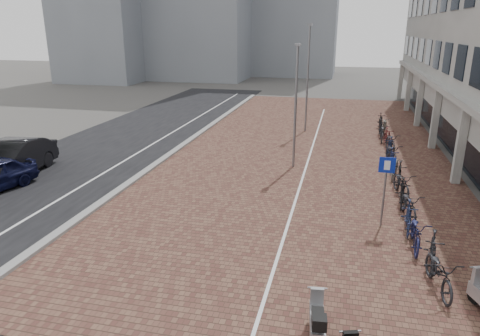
% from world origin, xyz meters
% --- Properties ---
extents(ground, '(140.00, 140.00, 0.00)m').
position_xyz_m(ground, '(0.00, 0.00, 0.00)').
color(ground, '#474442').
rests_on(ground, ground).
extents(plaza_brick, '(14.50, 42.00, 0.04)m').
position_xyz_m(plaza_brick, '(2.00, 12.00, 0.01)').
color(plaza_brick, brown).
rests_on(plaza_brick, ground).
extents(street_asphalt, '(8.00, 50.00, 0.03)m').
position_xyz_m(street_asphalt, '(-9.00, 12.00, 0.01)').
color(street_asphalt, black).
rests_on(street_asphalt, ground).
extents(curb, '(0.35, 42.00, 0.14)m').
position_xyz_m(curb, '(-5.10, 12.00, 0.07)').
color(curb, gray).
rests_on(curb, ground).
extents(lane_line, '(0.12, 44.00, 0.00)m').
position_xyz_m(lane_line, '(-7.00, 12.00, 0.02)').
color(lane_line, white).
rests_on(lane_line, street_asphalt).
extents(parking_line, '(0.10, 30.00, 0.00)m').
position_xyz_m(parking_line, '(2.20, 12.00, 0.04)').
color(parking_line, white).
rests_on(parking_line, plaza_brick).
extents(car_dark, '(2.31, 5.18, 1.65)m').
position_xyz_m(car_dark, '(-10.77, 6.24, 0.83)').
color(car_dark, black).
rests_on(car_dark, ground).
extents(scooter_back, '(0.59, 1.46, 0.98)m').
position_xyz_m(scooter_back, '(3.57, -1.63, 0.49)').
color(scooter_back, gray).
rests_on(scooter_back, ground).
extents(parking_sign, '(0.52, 0.09, 2.51)m').
position_xyz_m(parking_sign, '(5.33, 4.60, 1.69)').
color(parking_sign, slate).
rests_on(parking_sign, ground).
extents(lamp_near, '(0.12, 0.12, 5.82)m').
position_xyz_m(lamp_near, '(1.58, 10.67, 2.91)').
color(lamp_near, gray).
rests_on(lamp_near, ground).
extents(lamp_far, '(0.12, 0.12, 6.72)m').
position_xyz_m(lamp_far, '(1.41, 18.60, 3.36)').
color(lamp_far, gray).
rests_on(lamp_far, ground).
extents(bike_row, '(1.27, 21.46, 1.05)m').
position_xyz_m(bike_row, '(6.32, 10.65, 0.52)').
color(bike_row, black).
rests_on(bike_row, ground).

